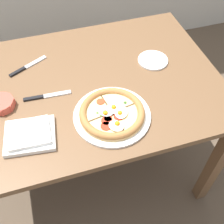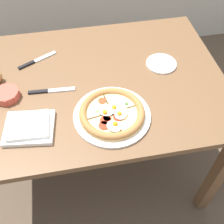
{
  "view_description": "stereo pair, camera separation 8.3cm",
  "coord_description": "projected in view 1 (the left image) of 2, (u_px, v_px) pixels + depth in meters",
  "views": [
    {
      "loc": [
        -0.14,
        -0.93,
        1.7
      ],
      "look_at": [
        0.07,
        -0.23,
        0.81
      ],
      "focal_mm": 45.0,
      "sensor_mm": 36.0,
      "label": 1
    },
    {
      "loc": [
        -0.06,
        -0.95,
        1.7
      ],
      "look_at": [
        0.07,
        -0.23,
        0.81
      ],
      "focal_mm": 45.0,
      "sensor_mm": 36.0,
      "label": 2
    }
  ],
  "objects": [
    {
      "name": "napkin_folded",
      "position": [
        30.0,
        135.0,
        1.1
      ],
      "size": [
        0.21,
        0.19,
        0.04
      ],
      "rotation": [
        0.0,
        0.0,
        -0.13
      ],
      "color": "white",
      "rests_on": "dining_table"
    },
    {
      "name": "knife_spare",
      "position": [
        47.0,
        96.0,
        1.25
      ],
      "size": [
        0.21,
        0.03,
        0.01
      ],
      "rotation": [
        0.0,
        0.0,
        -0.05
      ],
      "color": "silver",
      "rests_on": "dining_table"
    },
    {
      "name": "dining_table",
      "position": [
        85.0,
        99.0,
        1.39
      ],
      "size": [
        1.29,
        0.88,
        0.78
      ],
      "color": "brown",
      "rests_on": "ground_plane"
    },
    {
      "name": "pizza",
      "position": [
        112.0,
        114.0,
        1.16
      ],
      "size": [
        0.32,
        0.32,
        0.05
      ],
      "color": "white",
      "rests_on": "dining_table"
    },
    {
      "name": "ramekin_bowl",
      "position": [
        1.0,
        104.0,
        1.2
      ],
      "size": [
        0.12,
        0.12,
        0.04
      ],
      "color": "#C64C3D",
      "rests_on": "dining_table"
    },
    {
      "name": "knife_main",
      "position": [
        28.0,
        66.0,
        1.37
      ],
      "size": [
        0.19,
        0.11,
        0.01
      ],
      "rotation": [
        0.0,
        0.0,
        0.48
      ],
      "color": "silver",
      "rests_on": "dining_table"
    },
    {
      "name": "side_saucer",
      "position": [
        153.0,
        60.0,
        1.4
      ],
      "size": [
        0.15,
        0.15,
        0.01
      ],
      "color": "white",
      "rests_on": "dining_table"
    },
    {
      "name": "ground_plane",
      "position": [
        92.0,
        166.0,
        1.9
      ],
      "size": [
        12.0,
        12.0,
        0.0
      ],
      "primitive_type": "plane",
      "color": "brown"
    }
  ]
}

